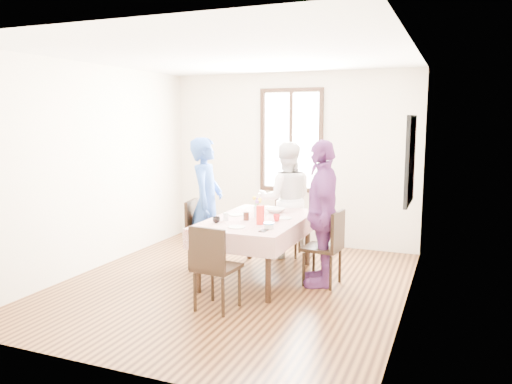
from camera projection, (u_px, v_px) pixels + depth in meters
ground at (233, 284)px, 6.07m from camera, size 4.50×4.50×0.00m
back_wall at (291, 159)px, 7.94m from camera, size 4.00×0.00×4.00m
right_wall at (409, 182)px, 5.13m from camera, size 0.00×4.50×4.50m
window_frame at (291, 140)px, 7.87m from camera, size 1.02×0.06×1.62m
window_pane at (291, 140)px, 7.88m from camera, size 0.90×0.02×1.50m
art_poster at (411, 160)px, 5.38m from camera, size 0.04×0.76×0.96m
dining_table at (257, 248)px, 6.29m from camera, size 0.98×1.65×0.75m
tablecloth at (258, 219)px, 6.23m from camera, size 1.10×1.77×0.01m
chair_left at (205, 234)px, 6.72m from camera, size 0.48×0.48×0.91m
chair_right at (322, 248)px, 6.02m from camera, size 0.46×0.46×0.91m
chair_far at (286, 225)px, 7.32m from camera, size 0.47×0.47×0.91m
chair_near at (217, 267)px, 5.24m from camera, size 0.46×0.46×0.91m
person_left at (206, 203)px, 6.65m from camera, size 0.54×0.71×1.75m
person_far at (286, 199)px, 7.24m from camera, size 0.99×0.89×1.67m
person_right at (321, 213)px, 5.97m from camera, size 0.71×1.11×1.75m
mug_black at (216, 220)px, 5.96m from camera, size 0.12×0.12×0.07m
mug_flag at (277, 218)px, 6.05m from camera, size 0.12×0.12×0.08m
mug_green at (258, 209)px, 6.62m from camera, size 0.15×0.15×0.09m
serving_bowl at (276, 210)px, 6.61m from camera, size 0.29×0.29×0.06m
juice_carton at (260, 215)px, 5.86m from camera, size 0.07×0.07×0.22m
butter_tub at (269, 226)px, 5.65m from camera, size 0.11×0.11×0.06m
jam_jar at (246, 216)px, 6.10m from camera, size 0.07×0.07×0.10m
drinking_glass at (226, 217)px, 6.10m from camera, size 0.07×0.07×0.09m
smartphone at (264, 231)px, 5.53m from camera, size 0.07×0.14×0.01m
flower_vase at (257, 211)px, 6.30m from camera, size 0.07×0.07×0.14m
plate_left at (236, 215)px, 6.43m from camera, size 0.20×0.20×0.01m
plate_right at (284, 218)px, 6.21m from camera, size 0.20×0.20×0.01m
plate_far at (273, 209)px, 6.82m from camera, size 0.20×0.20×0.01m
plate_near at (236, 227)px, 5.71m from camera, size 0.20×0.20×0.01m
butter_lid at (269, 223)px, 5.65m from camera, size 0.12×0.12×0.01m
flower_bunch at (257, 202)px, 6.28m from camera, size 0.09×0.09×0.10m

